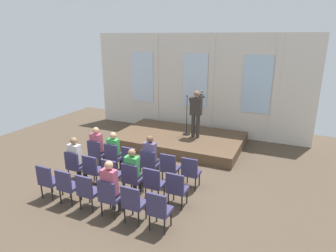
{
  "coord_description": "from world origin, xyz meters",
  "views": [
    {
      "loc": [
        3.97,
        -5.98,
        4.06
      ],
      "look_at": [
        0.2,
        2.35,
        1.19
      ],
      "focal_mm": 30.87,
      "sensor_mm": 36.0,
      "label": 1
    }
  ],
  "objects": [
    {
      "name": "ground_plane",
      "position": [
        0.0,
        0.0,
        0.0
      ],
      "size": [
        14.53,
        14.53,
        0.0
      ],
      "primitive_type": "plane",
      "color": "brown"
    },
    {
      "name": "rear_partition",
      "position": [
        0.03,
        5.58,
        2.1
      ],
      "size": [
        9.45,
        0.14,
        4.18
      ],
      "color": "silver",
      "rests_on": "ground"
    },
    {
      "name": "stage_platform",
      "position": [
        0.0,
        3.83,
        0.19
      ],
      "size": [
        4.76,
        2.91,
        0.38
      ],
      "primitive_type": "cube",
      "color": "brown",
      "rests_on": "ground"
    },
    {
      "name": "speaker",
      "position": [
        0.65,
        3.86,
        1.42
      ],
      "size": [
        0.52,
        0.69,
        1.78
      ],
      "color": "#332D28",
      "rests_on": "stage_platform"
    },
    {
      "name": "mic_stand",
      "position": [
        0.23,
        4.01,
        0.72
      ],
      "size": [
        0.28,
        0.28,
        1.56
      ],
      "color": "black",
      "rests_on": "stage_platform"
    },
    {
      "name": "chair_r0_c0",
      "position": [
        -1.58,
        0.79,
        0.53
      ],
      "size": [
        0.46,
        0.44,
        0.94
      ],
      "color": "black",
      "rests_on": "ground"
    },
    {
      "name": "audience_r0_c0",
      "position": [
        -1.58,
        0.87,
        0.75
      ],
      "size": [
        0.36,
        0.39,
        1.36
      ],
      "color": "#2D2D33",
      "rests_on": "ground"
    },
    {
      "name": "chair_r0_c1",
      "position": [
        -0.95,
        0.79,
        0.53
      ],
      "size": [
        0.46,
        0.44,
        0.94
      ],
      "color": "black",
      "rests_on": "ground"
    },
    {
      "name": "audience_r0_c1",
      "position": [
        -0.95,
        0.87,
        0.71
      ],
      "size": [
        0.36,
        0.39,
        1.28
      ],
      "color": "#2D2D33",
      "rests_on": "ground"
    },
    {
      "name": "chair_r0_c2",
      "position": [
        -0.32,
        0.79,
        0.53
      ],
      "size": [
        0.46,
        0.44,
        0.94
      ],
      "color": "black",
      "rests_on": "ground"
    },
    {
      "name": "chair_r0_c3",
      "position": [
        0.32,
        0.79,
        0.53
      ],
      "size": [
        0.46,
        0.44,
        0.94
      ],
      "color": "black",
      "rests_on": "ground"
    },
    {
      "name": "audience_r0_c3",
      "position": [
        0.32,
        0.87,
        0.75
      ],
      "size": [
        0.36,
        0.39,
        1.35
      ],
      "color": "#2D2D33",
      "rests_on": "ground"
    },
    {
      "name": "chair_r0_c4",
      "position": [
        0.95,
        0.79,
        0.53
      ],
      "size": [
        0.46,
        0.44,
        0.94
      ],
      "color": "black",
      "rests_on": "ground"
    },
    {
      "name": "chair_r0_c5",
      "position": [
        1.58,
        0.79,
        0.53
      ],
      "size": [
        0.46,
        0.44,
        0.94
      ],
      "color": "black",
      "rests_on": "ground"
    },
    {
      "name": "chair_r1_c0",
      "position": [
        -1.58,
        -0.2,
        0.53
      ],
      "size": [
        0.46,
        0.44,
        0.94
      ],
      "color": "black",
      "rests_on": "ground"
    },
    {
      "name": "audience_r1_c0",
      "position": [
        -1.58,
        -0.12,
        0.74
      ],
      "size": [
        0.36,
        0.39,
        1.34
      ],
      "color": "#2D2D33",
      "rests_on": "ground"
    },
    {
      "name": "chair_r1_c1",
      "position": [
        -0.95,
        -0.2,
        0.53
      ],
      "size": [
        0.46,
        0.44,
        0.94
      ],
      "color": "black",
      "rests_on": "ground"
    },
    {
      "name": "chair_r1_c2",
      "position": [
        -0.32,
        -0.2,
        0.53
      ],
      "size": [
        0.46,
        0.44,
        0.94
      ],
      "color": "black",
      "rests_on": "ground"
    },
    {
      "name": "chair_r1_c3",
      "position": [
        0.32,
        -0.2,
        0.53
      ],
      "size": [
        0.46,
        0.44,
        0.94
      ],
      "color": "black",
      "rests_on": "ground"
    },
    {
      "name": "audience_r1_c3",
      "position": [
        0.32,
        -0.12,
        0.73
      ],
      "size": [
        0.36,
        0.39,
        1.31
      ],
      "color": "#2D2D33",
      "rests_on": "ground"
    },
    {
      "name": "chair_r1_c4",
      "position": [
        0.95,
        -0.2,
        0.53
      ],
      "size": [
        0.46,
        0.44,
        0.94
      ],
      "color": "black",
      "rests_on": "ground"
    },
    {
      "name": "chair_r1_c5",
      "position": [
        1.58,
        -0.2,
        0.53
      ],
      "size": [
        0.46,
        0.44,
        0.94
      ],
      "color": "black",
      "rests_on": "ground"
    },
    {
      "name": "chair_r2_c0",
      "position": [
        -1.58,
        -1.19,
        0.53
      ],
      "size": [
        0.46,
        0.44,
        0.94
      ],
      "color": "black",
      "rests_on": "ground"
    },
    {
      "name": "chair_r2_c1",
      "position": [
        -0.95,
        -1.19,
        0.53
      ],
      "size": [
        0.46,
        0.44,
        0.94
      ],
      "color": "black",
      "rests_on": "ground"
    },
    {
      "name": "chair_r2_c2",
      "position": [
        -0.32,
        -1.19,
        0.53
      ],
      "size": [
        0.46,
        0.44,
        0.94
      ],
      "color": "black",
      "rests_on": "ground"
    },
    {
      "name": "chair_r2_c3",
      "position": [
        0.32,
        -1.19,
        0.53
      ],
      "size": [
        0.46,
        0.44,
        0.94
      ],
      "color": "black",
      "rests_on": "ground"
    },
    {
      "name": "audience_r2_c3",
      "position": [
        0.32,
        -1.11,
        0.77
      ],
      "size": [
        0.36,
        0.39,
        1.39
      ],
      "color": "#2D2D33",
      "rests_on": "ground"
    },
    {
      "name": "chair_r2_c4",
      "position": [
        0.95,
        -1.19,
        0.53
      ],
      "size": [
        0.46,
        0.44,
        0.94
      ],
      "color": "black",
      "rests_on": "ground"
    },
    {
      "name": "chair_r2_c5",
      "position": [
        1.58,
        -1.19,
        0.53
      ],
      "size": [
        0.46,
        0.44,
        0.94
      ],
      "color": "black",
      "rests_on": "ground"
    }
  ]
}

